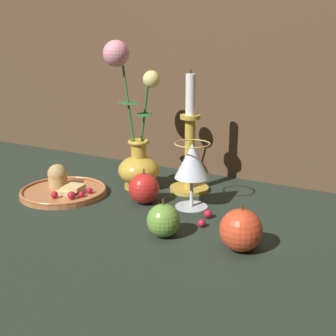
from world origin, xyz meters
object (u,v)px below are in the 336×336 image
(apple_near_glass, at_px, (241,230))
(apple_at_table_edge, at_px, (144,188))
(candlestick, at_px, (190,151))
(vase, at_px, (135,142))
(wine_glass, at_px, (192,163))
(plate_with_pastries, at_px, (63,188))
(apple_beside_vase, at_px, (163,220))

(apple_near_glass, xyz_separation_m, apple_at_table_edge, (-0.29, 0.12, -0.00))
(apple_near_glass, relative_size, apple_at_table_edge, 1.09)
(candlestick, bearing_deg, vase, -160.79)
(vase, relative_size, wine_glass, 2.44)
(vase, xyz_separation_m, candlestick, (0.13, 0.05, -0.02))
(plate_with_pastries, relative_size, wine_glass, 1.40)
(candlestick, bearing_deg, wine_glass, -60.91)
(apple_beside_vase, distance_m, apple_at_table_edge, 0.19)
(vase, bearing_deg, apple_near_glass, -29.97)
(wine_glass, bearing_deg, apple_beside_vase, -82.41)
(wine_glass, height_order, apple_near_glass, wine_glass)
(plate_with_pastries, height_order, apple_near_glass, apple_near_glass)
(apple_beside_vase, height_order, apple_near_glass, apple_near_glass)
(vase, height_order, apple_near_glass, vase)
(candlestick, distance_m, apple_at_table_edge, 0.16)
(vase, relative_size, plate_with_pastries, 1.74)
(wine_glass, xyz_separation_m, apple_beside_vase, (0.02, -0.17, -0.07))
(vase, height_order, candlestick, vase)
(apple_at_table_edge, bearing_deg, vase, 131.94)
(apple_beside_vase, bearing_deg, wine_glass, 97.59)
(plate_with_pastries, bearing_deg, wine_glass, 13.06)
(plate_with_pastries, xyz_separation_m, wine_glass, (0.32, 0.07, 0.09))
(apple_at_table_edge, bearing_deg, plate_with_pastries, -168.55)
(plate_with_pastries, height_order, apple_beside_vase, apple_beside_vase)
(apple_at_table_edge, bearing_deg, wine_glass, 16.11)
(apple_beside_vase, height_order, apple_at_table_edge, apple_at_table_edge)
(candlestick, height_order, apple_at_table_edge, candlestick)
(candlestick, bearing_deg, apple_beside_vase, -73.80)
(plate_with_pastries, bearing_deg, apple_near_glass, -9.17)
(plate_with_pastries, height_order, wine_glass, wine_glass)
(plate_with_pastries, bearing_deg, apple_beside_vase, -15.69)
(wine_glass, relative_size, apple_at_table_edge, 1.80)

